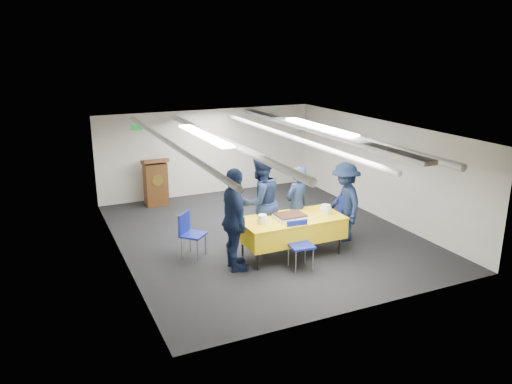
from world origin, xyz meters
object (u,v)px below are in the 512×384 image
serving_table (292,228)px  sheet_cake (290,216)px  chair_left (189,230)px  sailor_a (297,206)px  chair_right (343,214)px  sailor_c (235,220)px  chair_near (299,240)px  podium (156,182)px  sailor_b (260,202)px  sailor_d (345,202)px

serving_table → sheet_cake: (-0.06, -0.04, 0.26)m
chair_left → sheet_cake: bearing=-24.9°
chair_left → sailor_a: bearing=-7.5°
chair_right → sailor_c: sailor_c is taller
serving_table → chair_right: size_ratio=2.30×
chair_near → sailor_c: size_ratio=0.46×
sheet_cake → chair_left: chair_left is taller
serving_table → sheet_cake: size_ratio=3.53×
podium → sailor_b: (1.22, -3.66, 0.35)m
chair_near → sailor_d: size_ratio=0.52×
sheet_cake → chair_left: 1.96m
chair_near → chair_right: same height
sailor_d → sailor_a: bearing=-92.1°
chair_right → serving_table: bearing=-166.6°
chair_left → sailor_c: size_ratio=0.46×
sheet_cake → chair_right: bearing=14.4°
chair_near → sailor_a: sailor_a is taller
sailor_b → sailor_a: bearing=161.5°
chair_near → chair_right: size_ratio=1.00×
chair_right → sailor_a: bearing=171.9°
podium → sailor_c: bearing=-85.0°
podium → sailor_a: sailor_a is taller
serving_table → sailor_c: size_ratio=1.05×
sheet_cake → sailor_b: 0.73m
chair_near → sailor_d: (1.51, 0.78, 0.30)m
sailor_a → chair_right: bearing=154.1°
serving_table → chair_near: (-0.13, -0.52, -0.03)m
podium → chair_left: bearing=-93.3°
chair_left → sailor_d: 3.26m
serving_table → chair_right: bearing=13.4°
sailor_c → chair_right: bearing=-72.7°
podium → sailor_a: size_ratio=0.77×
serving_table → sailor_d: 1.44m
sailor_b → podium: bearing=-82.6°
serving_table → podium: 4.55m
sailor_b → sailor_d: (1.78, -0.33, -0.13)m
sheet_cake → sailor_d: sailor_d is taller
sheet_cake → sailor_b: bearing=118.2°
sailor_a → sailor_c: 1.74m
sailor_c → podium: bearing=12.2°
chair_near → sailor_d: sailor_d is taller
chair_left → sailor_a: size_ratio=0.53×
chair_left → sailor_c: bearing=-57.4°
chair_near → chair_left: size_ratio=1.00×
sheet_cake → podium: size_ratio=0.45×
sailor_d → sailor_c: bearing=-70.8°
serving_table → sailor_a: 0.67m
podium → sailor_b: size_ratio=0.65×
sailor_a → sailor_c: bearing=3.0°
serving_table → sailor_c: bearing=-174.0°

